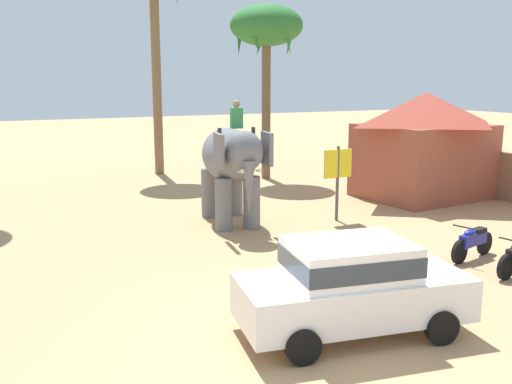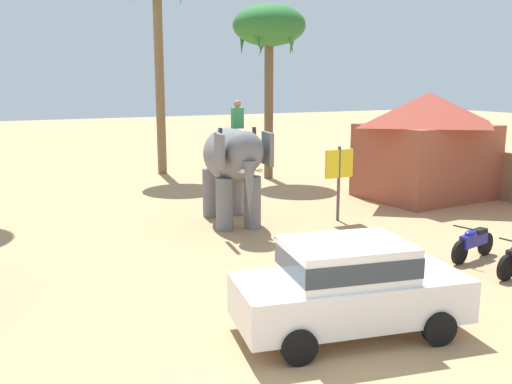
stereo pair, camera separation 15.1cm
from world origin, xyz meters
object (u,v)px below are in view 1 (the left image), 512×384
at_px(elephant_with_mahout, 231,161).
at_px(signboard_yellow, 338,169).
at_px(motorcycle_fourth_in_row, 473,241).
at_px(car_sedan_foreground, 352,284).
at_px(roadside_hut, 424,142).
at_px(palm_tree_near_hut, 266,30).

bearing_deg(elephant_with_mahout, signboard_yellow, -18.63).
xyz_separation_m(elephant_with_mahout, motorcycle_fourth_in_row, (3.98, -5.99, -1.53)).
relative_size(car_sedan_foreground, signboard_yellow, 1.81).
bearing_deg(elephant_with_mahout, motorcycle_fourth_in_row, -56.40).
xyz_separation_m(car_sedan_foreground, roadside_hut, (9.59, 8.73, 1.20)).
bearing_deg(motorcycle_fourth_in_row, car_sedan_foreground, -157.74).
relative_size(car_sedan_foreground, elephant_with_mahout, 1.09).
bearing_deg(signboard_yellow, palm_tree_near_hut, 78.59).
xyz_separation_m(car_sedan_foreground, elephant_with_mahout, (1.32, 8.16, 1.06)).
bearing_deg(roadside_hut, palm_tree_near_hut, 117.94).
bearing_deg(motorcycle_fourth_in_row, roadside_hut, 56.82).
distance_m(car_sedan_foreground, motorcycle_fourth_in_row, 5.75).
distance_m(motorcycle_fourth_in_row, palm_tree_near_hut, 14.40).
bearing_deg(car_sedan_foreground, signboard_yellow, 57.36).
bearing_deg(roadside_hut, car_sedan_foreground, -137.69).
height_order(elephant_with_mahout, motorcycle_fourth_in_row, elephant_with_mahout).
distance_m(car_sedan_foreground, elephant_with_mahout, 8.34).
height_order(motorcycle_fourth_in_row, palm_tree_near_hut, palm_tree_near_hut).
bearing_deg(signboard_yellow, motorcycle_fourth_in_row, -81.12).
distance_m(elephant_with_mahout, signboard_yellow, 3.40).
height_order(elephant_with_mahout, roadside_hut, roadside_hut).
distance_m(car_sedan_foreground, roadside_hut, 13.02).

